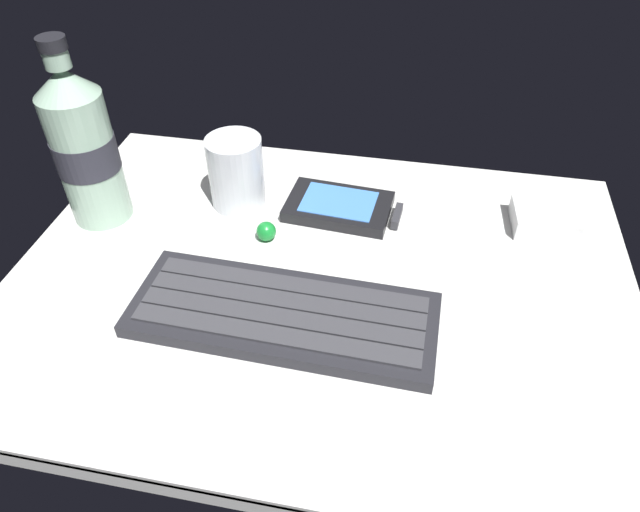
# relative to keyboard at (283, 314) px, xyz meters

# --- Properties ---
(ground_plane) EXTENTS (0.64, 0.48, 0.03)m
(ground_plane) POSITION_rel_keyboard_xyz_m (0.02, 0.06, -0.02)
(ground_plane) COLOR silver
(keyboard) EXTENTS (0.29, 0.12, 0.02)m
(keyboard) POSITION_rel_keyboard_xyz_m (0.00, 0.00, 0.00)
(keyboard) COLOR #232328
(keyboard) RESTS_ON ground_plane
(handheld_device) EXTENTS (0.13, 0.09, 0.02)m
(handheld_device) POSITION_rel_keyboard_xyz_m (0.03, 0.18, -0.00)
(handheld_device) COLOR black
(handheld_device) RESTS_ON ground_plane
(juice_cup) EXTENTS (0.06, 0.06, 0.09)m
(juice_cup) POSITION_rel_keyboard_xyz_m (-0.10, 0.17, 0.03)
(juice_cup) COLOR silver
(juice_cup) RESTS_ON ground_plane
(water_bottle) EXTENTS (0.07, 0.07, 0.21)m
(water_bottle) POSITION_rel_keyboard_xyz_m (-0.25, 0.12, 0.08)
(water_bottle) COLOR #9EC1A8
(water_bottle) RESTS_ON ground_plane
(charger_block) EXTENTS (0.07, 0.06, 0.02)m
(charger_block) POSITION_rel_keyboard_xyz_m (0.26, 0.19, 0.00)
(charger_block) COLOR white
(charger_block) RESTS_ON ground_plane
(trackball_mouse) EXTENTS (0.02, 0.02, 0.02)m
(trackball_mouse) POSITION_rel_keyboard_xyz_m (-0.05, 0.11, 0.00)
(trackball_mouse) COLOR #198C33
(trackball_mouse) RESTS_ON ground_plane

